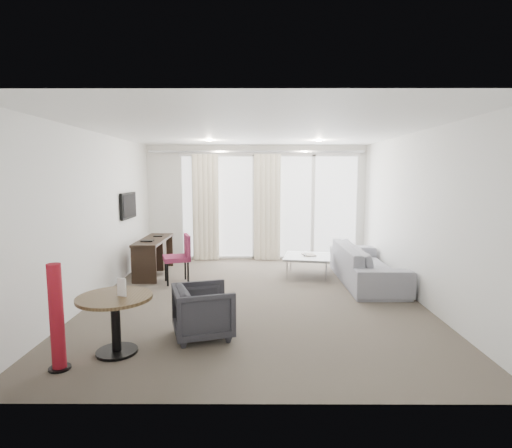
{
  "coord_description": "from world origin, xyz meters",
  "views": [
    {
      "loc": [
        0.02,
        -6.18,
        1.94
      ],
      "look_at": [
        0.0,
        0.6,
        1.1
      ],
      "focal_mm": 28.0,
      "sensor_mm": 36.0,
      "label": 1
    }
  ],
  "objects_px": {
    "rattan_chair_a": "(297,229)",
    "desk": "(154,257)",
    "red_lamp": "(57,317)",
    "round_table": "(116,325)",
    "desk_chair": "(176,259)",
    "sofa": "(366,264)",
    "tub_armchair": "(203,311)",
    "coffee_table": "(307,266)",
    "rattan_chair_b": "(319,230)"
  },
  "relations": [
    {
      "from": "rattan_chair_a",
      "to": "desk",
      "type": "bearing_deg",
      "value": -115.03
    },
    {
      "from": "desk",
      "to": "red_lamp",
      "type": "bearing_deg",
      "value": -89.42
    },
    {
      "from": "red_lamp",
      "to": "round_table",
      "type": "bearing_deg",
      "value": 39.83
    },
    {
      "from": "round_table",
      "to": "rattan_chair_a",
      "type": "height_order",
      "value": "rattan_chair_a"
    },
    {
      "from": "desk_chair",
      "to": "sofa",
      "type": "bearing_deg",
      "value": -17.64
    },
    {
      "from": "tub_armchair",
      "to": "sofa",
      "type": "distance_m",
      "value": 3.58
    },
    {
      "from": "tub_armchair",
      "to": "coffee_table",
      "type": "relative_size",
      "value": 0.79
    },
    {
      "from": "desk",
      "to": "sofa",
      "type": "relative_size",
      "value": 0.64
    },
    {
      "from": "rattan_chair_a",
      "to": "sofa",
      "type": "bearing_deg",
      "value": -58.13
    },
    {
      "from": "sofa",
      "to": "coffee_table",
      "type": "bearing_deg",
      "value": 64.3
    },
    {
      "from": "desk_chair",
      "to": "round_table",
      "type": "xyz_separation_m",
      "value": [
        -0.09,
        -2.86,
        -0.12
      ]
    },
    {
      "from": "tub_armchair",
      "to": "sofa",
      "type": "relative_size",
      "value": 0.3
    },
    {
      "from": "rattan_chair_b",
      "to": "coffee_table",
      "type": "bearing_deg",
      "value": -125.98
    },
    {
      "from": "sofa",
      "to": "rattan_chair_a",
      "type": "relative_size",
      "value": 2.57
    },
    {
      "from": "red_lamp",
      "to": "sofa",
      "type": "bearing_deg",
      "value": 39.56
    },
    {
      "from": "coffee_table",
      "to": "sofa",
      "type": "relative_size",
      "value": 0.37
    },
    {
      "from": "sofa",
      "to": "desk_chair",
      "type": "bearing_deg",
      "value": 90.6
    },
    {
      "from": "round_table",
      "to": "tub_armchair",
      "type": "distance_m",
      "value": 1.0
    },
    {
      "from": "desk_chair",
      "to": "red_lamp",
      "type": "xyz_separation_m",
      "value": [
        -0.53,
        -3.23,
        0.1
      ]
    },
    {
      "from": "round_table",
      "to": "sofa",
      "type": "bearing_deg",
      "value": 39.53
    },
    {
      "from": "sofa",
      "to": "rattan_chair_b",
      "type": "bearing_deg",
      "value": 5.09
    },
    {
      "from": "tub_armchair",
      "to": "sofa",
      "type": "height_order",
      "value": "sofa"
    },
    {
      "from": "desk_chair",
      "to": "rattan_chair_b",
      "type": "bearing_deg",
      "value": 31.18
    },
    {
      "from": "round_table",
      "to": "rattan_chair_b",
      "type": "bearing_deg",
      "value": 63.81
    },
    {
      "from": "round_table",
      "to": "red_lamp",
      "type": "xyz_separation_m",
      "value": [
        -0.45,
        -0.37,
        0.22
      ]
    },
    {
      "from": "coffee_table",
      "to": "tub_armchair",
      "type": "bearing_deg",
      "value": -118.88
    },
    {
      "from": "desk_chair",
      "to": "rattan_chair_a",
      "type": "relative_size",
      "value": 0.97
    },
    {
      "from": "desk_chair",
      "to": "rattan_chair_b",
      "type": "xyz_separation_m",
      "value": [
        3.1,
        3.62,
        0.02
      ]
    },
    {
      "from": "tub_armchair",
      "to": "rattan_chair_a",
      "type": "bearing_deg",
      "value": -32.56
    },
    {
      "from": "rattan_chair_a",
      "to": "red_lamp",
      "type": "bearing_deg",
      "value": -94.48
    },
    {
      "from": "sofa",
      "to": "rattan_chair_a",
      "type": "height_order",
      "value": "rattan_chair_a"
    },
    {
      "from": "tub_armchair",
      "to": "red_lamp",
      "type": "bearing_deg",
      "value": 104.72
    },
    {
      "from": "desk_chair",
      "to": "rattan_chair_b",
      "type": "height_order",
      "value": "rattan_chair_b"
    },
    {
      "from": "desk",
      "to": "sofa",
      "type": "bearing_deg",
      "value": -8.43
    },
    {
      "from": "desk",
      "to": "sofa",
      "type": "height_order",
      "value": "desk"
    },
    {
      "from": "coffee_table",
      "to": "rattan_chair_a",
      "type": "xyz_separation_m",
      "value": [
        0.14,
        3.33,
        0.26
      ]
    },
    {
      "from": "desk",
      "to": "round_table",
      "type": "xyz_separation_m",
      "value": [
        0.48,
        -3.49,
        -0.03
      ]
    },
    {
      "from": "desk",
      "to": "round_table",
      "type": "distance_m",
      "value": 3.52
    },
    {
      "from": "desk",
      "to": "round_table",
      "type": "height_order",
      "value": "desk"
    },
    {
      "from": "coffee_table",
      "to": "sofa",
      "type": "xyz_separation_m",
      "value": [
        1.0,
        -0.48,
        0.14
      ]
    },
    {
      "from": "desk_chair",
      "to": "red_lamp",
      "type": "bearing_deg",
      "value": -117.57
    },
    {
      "from": "desk",
      "to": "rattan_chair_a",
      "type": "height_order",
      "value": "rattan_chair_a"
    },
    {
      "from": "tub_armchair",
      "to": "desk_chair",
      "type": "bearing_deg",
      "value": 1.55
    },
    {
      "from": "red_lamp",
      "to": "rattan_chair_a",
      "type": "relative_size",
      "value": 1.19
    },
    {
      "from": "rattan_chair_b",
      "to": "sofa",
      "type": "bearing_deg",
      "value": -108.45
    },
    {
      "from": "red_lamp",
      "to": "sofa",
      "type": "height_order",
      "value": "red_lamp"
    },
    {
      "from": "tub_armchair",
      "to": "rattan_chair_b",
      "type": "height_order",
      "value": "rattan_chair_b"
    },
    {
      "from": "desk",
      "to": "tub_armchair",
      "type": "height_order",
      "value": "desk"
    },
    {
      "from": "desk_chair",
      "to": "rattan_chair_a",
      "type": "bearing_deg",
      "value": 38.22
    },
    {
      "from": "coffee_table",
      "to": "desk",
      "type": "bearing_deg",
      "value": 177.92
    }
  ]
}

